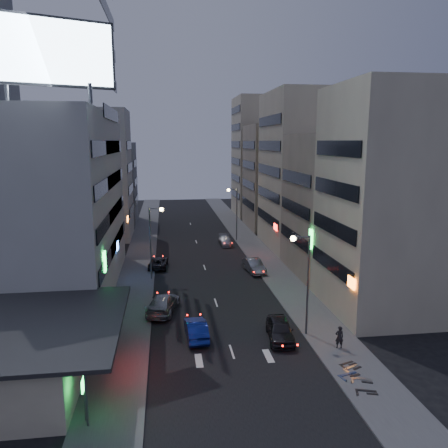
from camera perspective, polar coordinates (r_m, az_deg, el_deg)
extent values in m
plane|color=black|center=(29.89, 2.27, -19.79)|extent=(180.00, 180.00, 0.00)
cube|color=#4C4C4F|center=(57.47, -10.92, -4.71)|extent=(4.00, 120.00, 0.12)
cube|color=#4C4C4F|center=(58.73, 4.90, -4.22)|extent=(4.00, 120.00, 0.12)
cube|color=beige|center=(31.86, -25.06, -15.16)|extent=(8.00, 12.00, 3.60)
cube|color=black|center=(30.81, -23.54, -11.97)|extent=(11.00, 13.00, 0.25)
cube|color=black|center=(30.20, -15.74, -13.26)|extent=(0.12, 4.00, 0.90)
cube|color=#FF1E14|center=(30.19, -15.59, -13.26)|extent=(0.04, 3.70, 0.70)
cube|color=#AEAEA9|center=(47.42, -22.89, 2.41)|extent=(14.00, 24.00, 18.00)
cube|color=beige|center=(41.16, 20.75, 2.82)|extent=(10.00, 11.00, 20.00)
cube|color=tan|center=(51.91, 15.10, 2.42)|extent=(11.00, 12.00, 16.00)
cube|color=beige|center=(63.57, 10.28, 6.80)|extent=(10.00, 14.00, 22.00)
cube|color=#AEAEA9|center=(71.37, -16.63, 6.13)|extent=(11.00, 10.00, 20.00)
cube|color=slate|center=(84.47, -15.55, 5.13)|extent=(12.00, 10.00, 15.00)
cube|color=tan|center=(78.21, 7.19, 6.12)|extent=(11.00, 12.00, 18.00)
cube|color=beige|center=(91.73, 5.28, 8.71)|extent=(12.00, 12.00, 24.00)
cylinder|color=#595B60|center=(37.31, -26.53, 15.14)|extent=(0.30, 0.30, 1.50)
cylinder|color=#595B60|center=(35.93, -17.08, 15.99)|extent=(0.30, 0.30, 1.50)
cube|color=black|center=(36.91, -22.24, 20.16)|extent=(9.52, 3.75, 5.00)
cube|color=#ADCBE7|center=(36.70, -22.20, 20.22)|extent=(9.04, 3.34, 4.60)
cylinder|color=#595B60|center=(34.96, 10.90, -7.90)|extent=(0.16, 0.16, 8.00)
cylinder|color=#595B60|center=(33.71, 10.00, -1.68)|extent=(1.40, 0.10, 0.10)
sphere|color=#FFD88C|center=(33.56, 9.02, -1.88)|extent=(0.44, 0.44, 0.44)
cylinder|color=#595B60|center=(48.64, -9.59, -2.55)|extent=(0.16, 0.16, 8.00)
cylinder|color=#595B60|center=(47.89, -8.89, 2.01)|extent=(1.40, 0.10, 0.10)
sphere|color=#FFD88C|center=(47.89, -8.17, 1.91)|extent=(0.44, 0.44, 0.44)
cylinder|color=#595B60|center=(67.15, 1.68, 1.26)|extent=(0.16, 0.16, 8.00)
cylinder|color=#595B60|center=(66.51, 1.10, 4.56)|extent=(1.40, 0.10, 0.10)
sphere|color=#FFD88C|center=(66.43, 0.59, 4.47)|extent=(0.44, 0.44, 0.44)
imported|color=black|center=(35.13, 7.32, -13.51)|extent=(2.45, 4.91, 1.61)
imported|color=gray|center=(51.72, 3.93, -5.46)|extent=(2.22, 4.85, 1.54)
imported|color=#222227|center=(53.96, -8.58, -5.00)|extent=(2.50, 4.81, 1.30)
imported|color=#A7A8AF|center=(64.88, 0.26, -2.19)|extent=(1.91, 4.57, 1.32)
imported|color=navy|center=(35.18, -3.67, -13.51)|extent=(1.79, 4.56, 1.48)
imported|color=gray|center=(40.31, -7.97, -10.25)|extent=(3.46, 5.97, 1.63)
imported|color=black|center=(34.33, 14.83, -14.09)|extent=(0.65, 0.45, 1.70)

